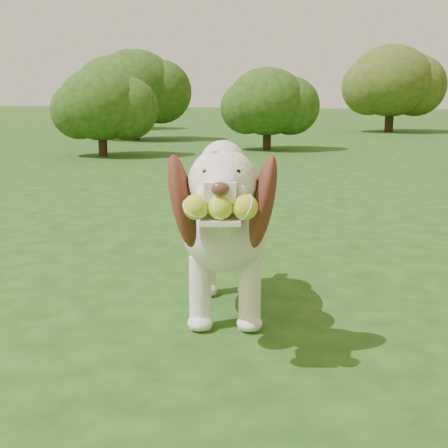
% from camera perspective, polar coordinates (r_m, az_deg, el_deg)
% --- Properties ---
extents(ground, '(80.00, 80.00, 0.00)m').
position_cam_1_polar(ground, '(3.25, 4.49, -6.87)').
color(ground, '#194012').
rests_on(ground, ground).
extents(dog, '(0.70, 1.32, 0.87)m').
position_cam_1_polar(dog, '(2.86, 0.17, 0.17)').
color(dog, white).
rests_on(dog, ground).
extents(shrub_a, '(1.41, 1.41, 1.46)m').
position_cam_1_polar(shrub_a, '(10.64, -11.16, 10.72)').
color(shrub_a, '#382314').
rests_on(shrub_a, ground).
extents(shrub_b, '(1.45, 1.45, 1.50)m').
position_cam_1_polar(shrub_b, '(11.62, 3.99, 11.10)').
color(shrub_b, '#382314').
rests_on(shrub_b, ground).
extents(shrub_e, '(1.91, 1.91, 1.98)m').
position_cam_1_polar(shrub_e, '(14.19, -8.23, 12.29)').
color(shrub_e, '#382314').
rests_on(shrub_e, ground).
extents(shrub_i, '(2.22, 2.22, 2.30)m').
position_cam_1_polar(shrub_i, '(17.53, 15.05, 12.53)').
color(shrub_i, '#382314').
rests_on(shrub_i, ground).
extents(shrub_g, '(2.00, 2.00, 2.08)m').
position_cam_1_polar(shrub_g, '(18.60, -10.24, 12.29)').
color(shrub_g, '#382314').
rests_on(shrub_g, ground).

